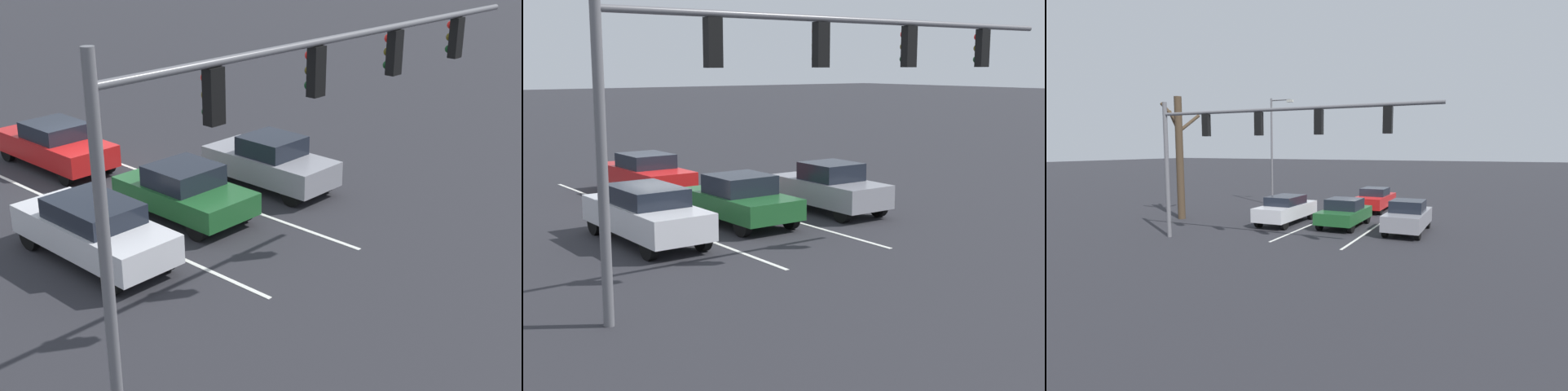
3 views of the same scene
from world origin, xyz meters
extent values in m
plane|color=#28282D|center=(0.00, 0.00, 0.00)|extent=(240.00, 240.00, 0.00)
cube|color=silver|center=(-1.69, 1.71, 0.01)|extent=(0.12, 15.41, 0.01)
cube|color=silver|center=(1.69, 1.71, 0.01)|extent=(0.12, 15.41, 0.01)
cube|color=#1E5928|center=(-0.14, 4.56, 0.65)|extent=(1.94, 4.01, 0.61)
cube|color=black|center=(-0.14, 4.56, 1.23)|extent=(1.71, 1.68, 0.56)
cube|color=red|center=(-0.82, 2.60, 0.80)|extent=(0.24, 0.06, 0.12)
cube|color=red|center=(0.54, 2.60, 0.80)|extent=(0.24, 0.06, 0.12)
cylinder|color=black|center=(-0.99, 5.97, 0.34)|extent=(0.22, 0.68, 0.68)
cylinder|color=black|center=(0.70, 5.97, 0.34)|extent=(0.22, 0.68, 0.68)
cylinder|color=black|center=(-0.99, 3.15, 0.34)|extent=(0.22, 0.68, 0.68)
cylinder|color=black|center=(0.70, 3.15, 0.34)|extent=(0.22, 0.68, 0.68)
cube|color=gray|center=(-3.52, 4.70, 0.70)|extent=(1.77, 4.23, 0.74)
cube|color=black|center=(-3.52, 4.79, 1.35)|extent=(1.56, 1.66, 0.57)
cube|color=red|center=(-4.14, 2.63, 0.88)|extent=(0.24, 0.06, 0.12)
cube|color=red|center=(-2.90, 2.63, 0.88)|extent=(0.24, 0.06, 0.12)
cylinder|color=black|center=(-4.28, 6.24, 0.33)|extent=(0.22, 0.65, 0.65)
cylinder|color=black|center=(-2.76, 6.24, 0.33)|extent=(0.22, 0.65, 0.65)
cylinder|color=black|center=(-4.28, 3.17, 0.33)|extent=(0.22, 0.65, 0.65)
cylinder|color=black|center=(-2.76, 3.17, 0.33)|extent=(0.22, 0.65, 0.65)
cube|color=silver|center=(3.14, 4.96, 0.71)|extent=(1.77, 4.61, 0.72)
cube|color=black|center=(3.14, 5.01, 1.32)|extent=(1.56, 2.24, 0.48)
cube|color=red|center=(2.52, 2.70, 0.89)|extent=(0.24, 0.06, 0.12)
cube|color=red|center=(3.77, 2.70, 0.89)|extent=(0.24, 0.06, 0.12)
cylinder|color=black|center=(2.39, 6.66, 0.35)|extent=(0.22, 0.71, 0.71)
cylinder|color=black|center=(3.90, 6.66, 0.35)|extent=(0.22, 0.71, 0.71)
cylinder|color=black|center=(2.39, 3.26, 0.35)|extent=(0.22, 0.71, 0.71)
cylinder|color=black|center=(3.90, 3.26, 0.35)|extent=(0.22, 0.71, 0.71)
cube|color=red|center=(-0.11, -1.80, 0.68)|extent=(1.84, 4.64, 0.71)
cube|color=black|center=(-0.11, -1.73, 1.28)|extent=(1.62, 1.88, 0.51)
cube|color=red|center=(-0.75, -4.08, 0.85)|extent=(0.24, 0.06, 0.12)
cube|color=red|center=(0.54, -4.08, 0.85)|extent=(0.24, 0.06, 0.12)
cylinder|color=black|center=(-0.90, -0.06, 0.32)|extent=(0.22, 0.65, 0.65)
cylinder|color=black|center=(0.68, -0.06, 0.32)|extent=(0.22, 0.65, 0.65)
cylinder|color=black|center=(-0.90, -3.55, 0.32)|extent=(0.22, 0.65, 0.65)
cylinder|color=black|center=(0.68, -3.55, 0.32)|extent=(0.22, 0.65, 0.65)
cylinder|color=slate|center=(6.55, 10.41, 3.14)|extent=(0.20, 0.20, 6.28)
cylinder|color=slate|center=(0.42, 10.41, 5.72)|extent=(12.25, 0.14, 0.14)
cube|color=black|center=(-3.77, 10.41, 5.17)|extent=(0.32, 0.22, 0.95)
sphere|color=red|center=(-3.77, 10.25, 5.46)|extent=(0.20, 0.20, 0.20)
sphere|color=#4C420C|center=(-3.77, 10.25, 5.17)|extent=(0.20, 0.20, 0.20)
sphere|color=#0A3814|center=(-3.77, 10.25, 4.89)|extent=(0.20, 0.20, 0.20)
cube|color=black|center=(-1.11, 10.41, 5.17)|extent=(0.32, 0.22, 0.95)
sphere|color=red|center=(-1.11, 10.25, 5.46)|extent=(0.20, 0.20, 0.20)
sphere|color=#4C420C|center=(-1.11, 10.25, 5.17)|extent=(0.20, 0.20, 0.20)
sphere|color=#0A3814|center=(-1.11, 10.25, 4.89)|extent=(0.20, 0.20, 0.20)
cube|color=black|center=(1.55, 10.41, 5.17)|extent=(0.32, 0.22, 0.95)
sphere|color=red|center=(1.55, 10.25, 5.46)|extent=(0.20, 0.20, 0.20)
sphere|color=#4C420C|center=(1.55, 10.25, 5.17)|extent=(0.20, 0.20, 0.20)
sphere|color=#0A3814|center=(1.55, 10.25, 4.89)|extent=(0.20, 0.20, 0.20)
cube|color=black|center=(4.22, 10.41, 5.17)|extent=(0.32, 0.22, 0.95)
sphere|color=red|center=(4.22, 10.25, 5.46)|extent=(0.20, 0.20, 0.20)
sphere|color=#4C420C|center=(4.22, 10.25, 5.17)|extent=(0.20, 0.20, 0.20)
sphere|color=#0A3814|center=(4.22, 10.25, 4.89)|extent=(0.20, 0.20, 0.20)
camera|label=1|loc=(12.19, 18.79, 7.96)|focal=50.00mm
camera|label=2|loc=(11.52, 22.60, 4.76)|focal=50.00mm
camera|label=3|loc=(-7.22, 24.91, 4.16)|focal=28.00mm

